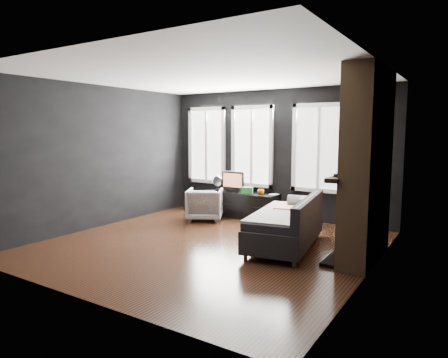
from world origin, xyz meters
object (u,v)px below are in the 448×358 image
Objects in this scene: sofa at (285,222)px; mantel_vase at (357,164)px; media_console at (243,205)px; mug at (261,191)px; book at (271,190)px; armchair at (205,203)px; monitor at (233,180)px.

mantel_vase is (0.95, 0.52, 0.92)m from sofa.
media_console is 7.59× the size of mantel_vase.
mug is 0.21m from book.
media_console is at bearing 127.07° from sofa.
book is (0.63, 0.06, 0.37)m from media_console.
armchair is (-2.20, 0.92, -0.05)m from sofa.
monitor is at bearing -175.65° from book.
mantel_vase is (2.18, -1.03, 0.72)m from mug.
monitor reaches higher than armchair.
media_console is (-1.66, 1.57, -0.14)m from sofa.
mantel_vase reaches higher than book.
sofa is 3.45× the size of monitor.
book reaches higher than armchair.
mantel_vase is at bearing -25.31° from mug.
media_console is 0.73m from book.
armchair is 1.18m from mug.
book is at bearing 150.79° from mantel_vase.
book is at bearing 7.66° from monitor.
sofa reaches higher than armchair.
mug reaches higher than media_console.
monitor is 0.89m from book.
monitor reaches higher than book.
sofa is at bearing 129.96° from armchair.
monitor is 0.70m from mug.
book is at bearing -176.13° from armchair.
sofa reaches higher than book.
book is at bearing 22.00° from mug.
mantel_vase reaches higher than sofa.
armchair reaches higher than mug.
book is (-1.03, 1.63, 0.22)m from sofa.
armchair is at bearing -129.64° from media_console.
armchair is at bearing -147.14° from mug.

